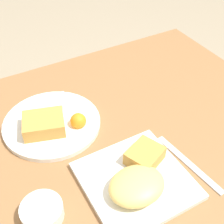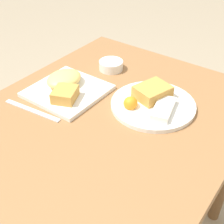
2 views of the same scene
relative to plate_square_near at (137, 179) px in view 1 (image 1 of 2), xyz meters
The scene contains 5 objects.
dining_table 0.23m from the plate_square_near, 72.88° to the left, with size 1.00×0.76×0.71m.
plate_square_near is the anchor object (origin of this frame).
plate_oval_far 0.30m from the plate_square_near, 110.09° to the left, with size 0.27×0.27×0.05m.
sauce_ramekin 0.22m from the plate_square_near, behind, with size 0.09×0.09×0.03m.
butter_knife 0.15m from the plate_square_near, ahead, with size 0.04×0.21×0.00m.
Camera 1 is at (-0.32, -0.54, 1.32)m, focal length 50.00 mm.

